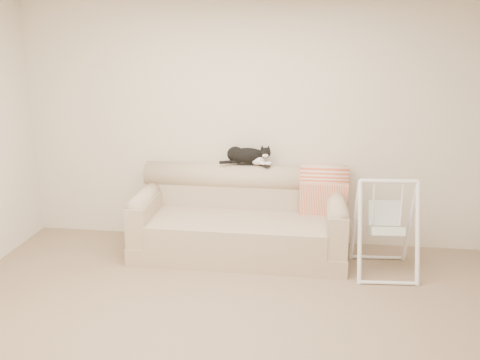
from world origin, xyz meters
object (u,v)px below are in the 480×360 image
(sofa, at_px, (241,221))
(tuxedo_cat, at_px, (248,155))
(remote_a, at_px, (246,164))
(baby_swing, at_px, (385,226))
(remote_b, at_px, (264,165))

(sofa, distance_m, tuxedo_cat, 0.70)
(remote_a, relative_size, tuxedo_cat, 0.33)
(sofa, relative_size, baby_swing, 2.31)
(sofa, height_order, remote_a, remote_a)
(remote_a, height_order, remote_b, remote_a)
(sofa, bearing_deg, baby_swing, -11.27)
(sofa, xyz_separation_m, baby_swing, (1.45, -0.29, 0.12))
(sofa, height_order, tuxedo_cat, tuxedo_cat)
(remote_b, height_order, baby_swing, baby_swing)
(remote_b, bearing_deg, tuxedo_cat, 174.64)
(remote_b, relative_size, tuxedo_cat, 0.29)
(remote_b, height_order, tuxedo_cat, tuxedo_cat)
(remote_a, height_order, tuxedo_cat, tuxedo_cat)
(remote_a, xyz_separation_m, tuxedo_cat, (0.02, -0.01, 0.09))
(sofa, relative_size, remote_b, 13.79)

